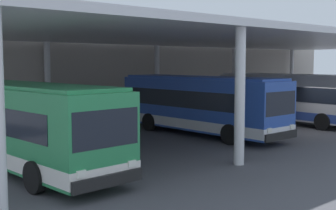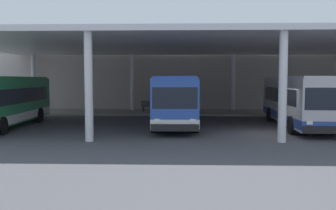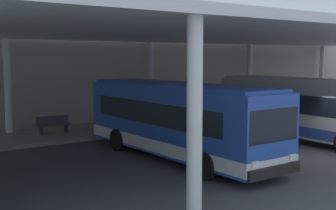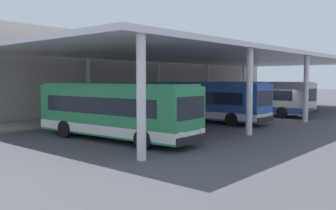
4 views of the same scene
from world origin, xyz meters
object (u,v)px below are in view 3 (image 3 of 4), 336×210
at_px(bus_middle_bay, 306,109).
at_px(trash_bin, 99,121).
at_px(bus_second_bay, 177,120).
at_px(bench_waiting, 53,124).

bearing_deg(bus_middle_bay, trash_bin, 132.05).
relative_size(bus_second_bay, bench_waiting, 5.86).
relative_size(bench_waiting, trash_bin, 1.84).
distance_m(bench_waiting, trash_bin, 2.58).
xyz_separation_m(bus_second_bay, bench_waiting, (-2.24, 8.13, -0.99)).
xyz_separation_m(bus_second_bay, bus_middle_bay, (7.77, -0.56, 0.00)).
height_order(bus_second_bay, bus_middle_bay, same).
height_order(bus_middle_bay, bench_waiting, bus_middle_bay).
relative_size(bus_middle_bay, trash_bin, 10.86).
distance_m(bus_second_bay, bench_waiting, 8.49).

